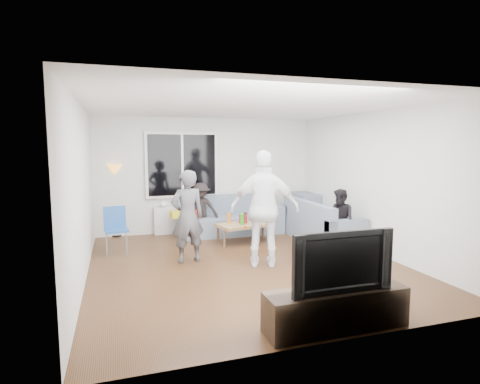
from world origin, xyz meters
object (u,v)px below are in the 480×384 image
object	(u,v)px
side_chair	(116,231)
spectator_right	(340,220)
coffee_table	(245,233)
player_right	(265,209)
sofa_right_section	(322,221)
television	(338,260)
tv_console	(336,309)
sofa_back_section	(231,215)
player_left	(187,216)
floor_lamp	(116,201)
spectator_back	(201,209)

from	to	relation	value
side_chair	spectator_right	xyz separation A→B (m)	(4.07, -0.99, 0.15)
coffee_table	player_right	distance (m)	1.76
sofa_right_section	television	size ratio (longest dim) A/B	1.73
tv_console	coffee_table	bearing A→B (deg)	86.32
coffee_table	sofa_back_section	bearing A→B (deg)	92.53
side_chair	television	bearing A→B (deg)	-66.52
coffee_table	side_chair	size ratio (longest dim) A/B	1.28
coffee_table	player_right	size ratio (longest dim) A/B	0.58
side_chair	player_right	distance (m)	2.81
sofa_right_section	player_left	size ratio (longest dim) A/B	1.27
side_chair	player_right	bearing A→B (deg)	-39.82
floor_lamp	television	bearing A→B (deg)	-66.87
sofa_right_section	player_left	bearing A→B (deg)	101.23
floor_lamp	spectator_right	world-z (taller)	floor_lamp
sofa_back_section	spectator_back	xyz separation A→B (m)	(-0.68, 0.03, 0.16)
player_left	player_right	xyz separation A→B (m)	(1.16, -0.61, 0.17)
sofa_back_section	sofa_right_section	size ratio (longest dim) A/B	1.15
coffee_table	spectator_back	world-z (taller)	spectator_back
side_chair	floor_lamp	size ratio (longest dim) A/B	0.55
player_right	television	size ratio (longest dim) A/B	1.65
floor_lamp	coffee_table	bearing A→B (deg)	-28.71
sofa_right_section	tv_console	xyz separation A→B (m)	(-1.82, -3.51, -0.20)
coffee_table	floor_lamp	size ratio (longest dim) A/B	0.71
sofa_back_section	side_chair	xyz separation A→B (m)	(-2.47, -0.95, 0.01)
side_chair	floor_lamp	xyz separation A→B (m)	(0.00, 1.46, 0.35)
side_chair	floor_lamp	distance (m)	1.50
spectator_right	tv_console	bearing A→B (deg)	-45.73
sofa_back_section	television	size ratio (longest dim) A/B	1.99
tv_console	television	bearing A→B (deg)	180.00
player_left	side_chair	bearing A→B (deg)	-44.46
player_left	tv_console	size ratio (longest dim) A/B	0.98
spectator_right	tv_console	xyz separation A→B (m)	(-1.82, -2.83, -0.36)
player_right	tv_console	xyz separation A→B (m)	(-0.07, -2.32, -0.73)
coffee_table	tv_console	bearing A→B (deg)	-93.68
coffee_table	tv_console	distance (m)	3.91
player_right	tv_console	world-z (taller)	player_right
spectator_back	tv_console	distance (m)	4.84
sofa_back_section	sofa_right_section	bearing A→B (deg)	-38.06
spectator_right	sofa_right_section	bearing A→B (deg)	166.98
tv_console	television	distance (m)	0.55
sofa_back_section	floor_lamp	xyz separation A→B (m)	(-2.47, 0.51, 0.36)
side_chair	television	world-z (taller)	television
side_chair	tv_console	world-z (taller)	side_chair
coffee_table	television	size ratio (longest dim) A/B	0.95
player_left	spectator_right	world-z (taller)	player_left
sofa_back_section	spectator_right	world-z (taller)	spectator_right
player_right	spectator_back	world-z (taller)	player_right
sofa_back_section	player_right	world-z (taller)	player_right
sofa_back_section	spectator_right	distance (m)	2.52
spectator_right	coffee_table	bearing A→B (deg)	-137.55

